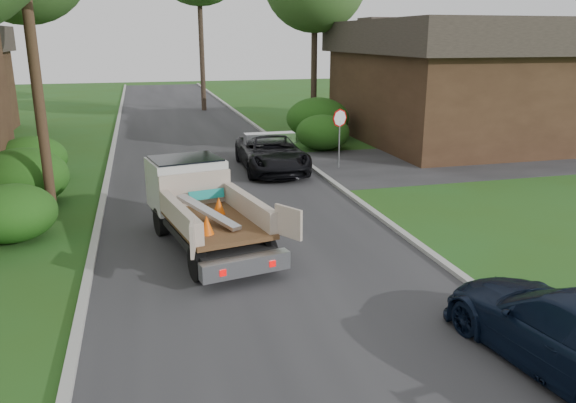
% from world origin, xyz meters
% --- Properties ---
extents(ground, '(120.00, 120.00, 0.00)m').
position_xyz_m(ground, '(0.00, 0.00, 0.00)').
color(ground, '#284D16').
rests_on(ground, ground).
extents(road, '(8.00, 90.00, 0.02)m').
position_xyz_m(road, '(0.00, 10.00, 0.00)').
color(road, '#28282B').
rests_on(road, ground).
extents(side_street, '(16.00, 7.00, 0.02)m').
position_xyz_m(side_street, '(12.00, 9.00, 0.01)').
color(side_street, '#28282B').
rests_on(side_street, ground).
extents(curb_left, '(0.20, 90.00, 0.12)m').
position_xyz_m(curb_left, '(-4.10, 10.00, 0.06)').
color(curb_left, '#9E9E99').
rests_on(curb_left, ground).
extents(curb_right, '(0.20, 90.00, 0.12)m').
position_xyz_m(curb_right, '(4.10, 10.00, 0.06)').
color(curb_right, '#9E9E99').
rests_on(curb_right, ground).
extents(stop_sign, '(0.71, 0.32, 2.48)m').
position_xyz_m(stop_sign, '(5.20, 9.00, 1.78)').
color(stop_sign, slate).
rests_on(stop_sign, ground).
extents(utility_pole, '(2.42, 1.25, 10.00)m').
position_xyz_m(utility_pole, '(-5.48, 4.98, 5.17)').
color(utility_pole, '#382619').
rests_on(utility_pole, ground).
extents(house_right, '(9.72, 12.96, 6.20)m').
position_xyz_m(house_right, '(13.00, 14.00, 3.16)').
color(house_right, '#382417').
rests_on(house_right, ground).
extents(hedge_left_a, '(2.34, 2.34, 1.53)m').
position_xyz_m(hedge_left_a, '(-6.20, 3.00, 0.77)').
color(hedge_left_a, '#134710').
rests_on(hedge_left_a, ground).
extents(hedge_left_b, '(2.86, 2.86, 1.87)m').
position_xyz_m(hedge_left_b, '(-6.50, 6.50, 0.94)').
color(hedge_left_b, '#134710').
rests_on(hedge_left_b, ground).
extents(hedge_left_c, '(2.60, 2.60, 1.70)m').
position_xyz_m(hedge_left_c, '(-6.80, 10.00, 0.85)').
color(hedge_left_c, '#134710').
rests_on(hedge_left_c, ground).
extents(hedge_right_a, '(2.60, 2.60, 1.70)m').
position_xyz_m(hedge_right_a, '(5.80, 13.00, 0.85)').
color(hedge_right_a, '#134710').
rests_on(hedge_right_a, ground).
extents(hedge_right_b, '(3.38, 3.38, 2.21)m').
position_xyz_m(hedge_right_b, '(6.50, 16.00, 1.10)').
color(hedge_right_b, '#134710').
rests_on(hedge_right_b, ground).
extents(flatbed_truck, '(3.28, 5.76, 2.06)m').
position_xyz_m(flatbed_truck, '(-1.37, 1.83, 1.12)').
color(flatbed_truck, black).
rests_on(flatbed_truck, ground).
extents(black_pickup, '(2.61, 5.35, 1.46)m').
position_xyz_m(black_pickup, '(2.40, 9.32, 0.73)').
color(black_pickup, black).
rests_on(black_pickup, ground).
extents(navy_suv, '(2.53, 5.00, 1.39)m').
position_xyz_m(navy_suv, '(3.80, -6.00, 0.70)').
color(navy_suv, black).
rests_on(navy_suv, ground).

